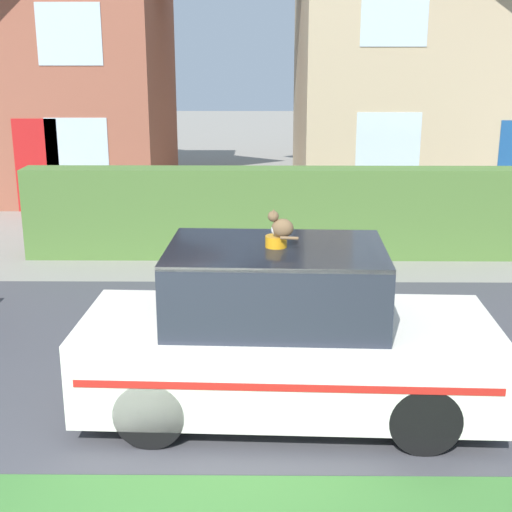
% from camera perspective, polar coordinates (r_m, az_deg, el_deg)
% --- Properties ---
extents(road_strip, '(28.00, 5.35, 0.01)m').
position_cam_1_polar(road_strip, '(8.85, -4.99, -7.51)').
color(road_strip, '#424247').
rests_on(road_strip, ground).
extents(garden_hedge, '(8.81, 0.59, 1.59)m').
position_cam_1_polar(garden_hedge, '(12.56, 1.63, 3.46)').
color(garden_hedge, '#4C7233').
rests_on(garden_hedge, ground).
extents(police_car, '(4.09, 1.72, 1.85)m').
position_cam_1_polar(police_car, '(7.07, 2.23, -6.52)').
color(police_car, black).
rests_on(police_car, road_strip).
extents(cat, '(0.29, 0.20, 0.26)m').
position_cam_1_polar(cat, '(6.67, 1.98, 2.40)').
color(cat, brown).
rests_on(cat, police_car).
extents(house_left, '(7.63, 5.50, 7.59)m').
position_cam_1_polar(house_left, '(19.52, -18.60, 16.29)').
color(house_left, '#93513D').
rests_on(house_left, ground).
extents(house_right, '(8.31, 7.11, 7.76)m').
position_cam_1_polar(house_right, '(19.61, 15.71, 16.74)').
color(house_right, tan).
rests_on(house_right, ground).
extents(wheelie_bin, '(0.67, 0.68, 1.20)m').
position_cam_1_polar(wheelie_bin, '(13.59, -10.60, 3.34)').
color(wheelie_bin, '#23662D').
rests_on(wheelie_bin, ground).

